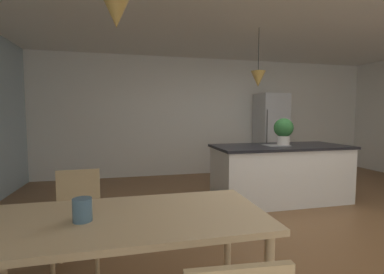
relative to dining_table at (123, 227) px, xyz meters
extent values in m
cube|color=brown|center=(2.03, 1.19, -0.68)|extent=(10.00, 8.40, 0.04)
cube|color=white|center=(2.03, 4.45, 0.69)|extent=(10.00, 0.12, 2.70)
cube|color=#D1B284|center=(0.00, 0.00, 0.05)|extent=(1.84, 0.85, 0.04)
cylinder|color=#D1B284|center=(-0.84, 0.34, -0.31)|extent=(0.06, 0.06, 0.71)
cylinder|color=#D1B284|center=(0.84, 0.34, -0.31)|extent=(0.06, 0.06, 0.71)
cube|color=tan|center=(-0.41, 0.74, -0.23)|extent=(0.42, 0.42, 0.04)
cube|color=white|center=(-0.41, 0.74, -0.20)|extent=(0.38, 0.38, 0.03)
cube|color=tan|center=(-0.42, 0.92, 0.00)|extent=(0.38, 0.05, 0.42)
cylinder|color=tan|center=(-0.23, 0.58, -0.46)|extent=(0.04, 0.04, 0.41)
cylinder|color=tan|center=(-0.57, 0.57, -0.46)|extent=(0.04, 0.04, 0.41)
cylinder|color=tan|center=(-0.25, 0.92, -0.46)|extent=(0.04, 0.04, 0.41)
cylinder|color=tan|center=(-0.59, 0.90, -0.46)|extent=(0.04, 0.04, 0.41)
cube|color=white|center=(2.40, 2.11, -0.22)|extent=(2.08, 0.88, 0.88)
cube|color=black|center=(2.40, 2.11, 0.22)|extent=(2.14, 0.94, 0.04)
cube|color=gray|center=(2.32, 2.11, 0.24)|extent=(0.36, 0.30, 0.01)
cube|color=silver|center=(3.32, 4.05, 0.28)|extent=(0.64, 0.64, 1.88)
cylinder|color=#4C4C4C|center=(3.04, 3.71, 0.28)|extent=(0.02, 0.02, 1.13)
cone|color=olive|center=(-0.01, -0.05, 1.36)|extent=(0.25, 0.25, 0.27)
cylinder|color=black|center=(1.98, 2.11, 1.71)|extent=(0.01, 0.01, 0.65)
cone|color=olive|center=(1.98, 2.11, 1.27)|extent=(0.22, 0.22, 0.24)
cylinder|color=beige|center=(2.44, 2.11, 0.31)|extent=(0.19, 0.19, 0.15)
sphere|color=#2D6B33|center=(2.44, 2.11, 0.52)|extent=(0.30, 0.30, 0.30)
cylinder|color=slate|center=(-0.24, -0.03, 0.14)|extent=(0.11, 0.11, 0.14)
camera|label=1|loc=(0.05, -1.73, 0.71)|focal=25.20mm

